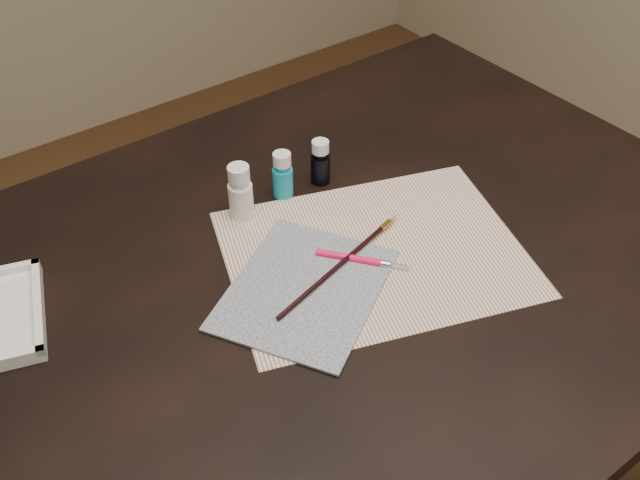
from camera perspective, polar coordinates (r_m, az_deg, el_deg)
table at (r=1.30m, az=-0.00°, el=-14.21°), size 1.30×0.90×0.75m
paper at (r=1.03m, az=4.37°, el=-1.05°), size 0.51×0.44×0.00m
canvas at (r=0.98m, az=-1.22°, el=-3.94°), size 0.31×0.29×0.00m
paint_bottle_white at (r=1.08m, az=-6.39°, el=3.85°), size 0.05×0.05×0.09m
paint_bottle_cyan at (r=1.12m, az=-3.01°, el=5.24°), size 0.04×0.04×0.08m
paint_bottle_navy at (r=1.15m, az=0.03°, el=6.28°), size 0.04×0.04×0.08m
paintbrush at (r=1.01m, az=1.83°, el=-1.77°), size 0.27×0.08×0.01m
craft_knife at (r=1.01m, az=3.56°, el=-1.65°), size 0.10×0.12×0.01m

